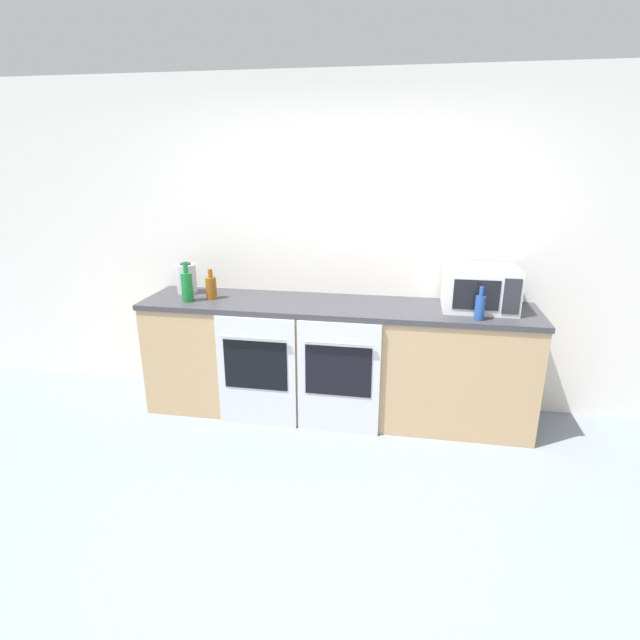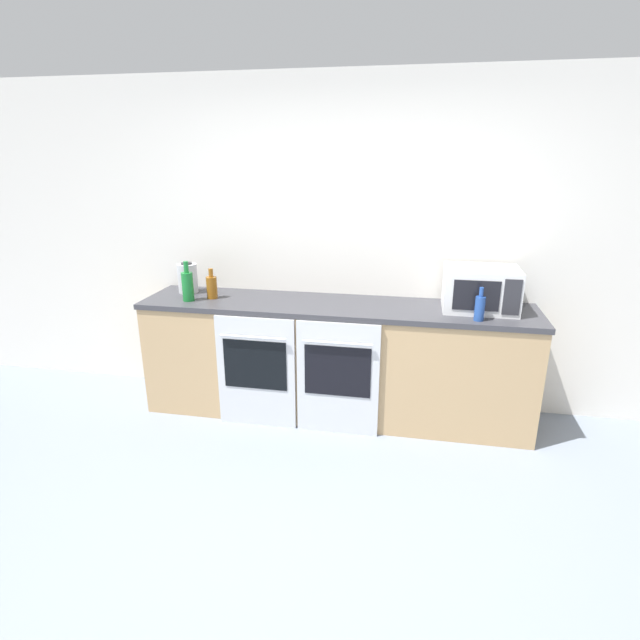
{
  "view_description": "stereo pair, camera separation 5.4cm",
  "coord_description": "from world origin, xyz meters",
  "px_view_note": "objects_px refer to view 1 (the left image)",
  "views": [
    {
      "loc": [
        0.52,
        -1.99,
        2.0
      ],
      "look_at": [
        -0.12,
        1.63,
        0.78
      ],
      "focal_mm": 28.0,
      "sensor_mm": 36.0,
      "label": 1
    },
    {
      "loc": [
        0.57,
        -1.98,
        2.0
      ],
      "look_at": [
        -0.12,
        1.63,
        0.78
      ],
      "focal_mm": 28.0,
      "sensor_mm": 36.0,
      "label": 2
    }
  ],
  "objects_px": {
    "bottle_green": "(187,286)",
    "kettle": "(187,279)",
    "oven_right": "(338,378)",
    "bottle_blue": "(480,307)",
    "oven_left": "(256,372)",
    "bottle_amber": "(211,287)",
    "microwave": "(480,288)"
  },
  "relations": [
    {
      "from": "bottle_green",
      "to": "kettle",
      "type": "bearing_deg",
      "value": 115.1
    },
    {
      "from": "oven_right",
      "to": "bottle_blue",
      "type": "bearing_deg",
      "value": 6.22
    },
    {
      "from": "oven_left",
      "to": "bottle_amber",
      "type": "relative_size",
      "value": 3.67
    },
    {
      "from": "oven_left",
      "to": "bottle_blue",
      "type": "distance_m",
      "value": 1.68
    },
    {
      "from": "microwave",
      "to": "bottle_green",
      "type": "xyz_separation_m",
      "value": [
        -2.2,
        -0.18,
        -0.03
      ]
    },
    {
      "from": "oven_left",
      "to": "bottle_blue",
      "type": "bearing_deg",
      "value": 3.78
    },
    {
      "from": "bottle_blue",
      "to": "oven_left",
      "type": "bearing_deg",
      "value": -176.22
    },
    {
      "from": "oven_right",
      "to": "microwave",
      "type": "bearing_deg",
      "value": 20.56
    },
    {
      "from": "bottle_blue",
      "to": "bottle_amber",
      "type": "distance_m",
      "value": 2.02
    },
    {
      "from": "bottle_green",
      "to": "bottle_amber",
      "type": "relative_size",
      "value": 1.3
    },
    {
      "from": "bottle_green",
      "to": "bottle_amber",
      "type": "height_order",
      "value": "bottle_green"
    },
    {
      "from": "oven_left",
      "to": "kettle",
      "type": "xyz_separation_m",
      "value": [
        -0.7,
        0.42,
        0.59
      ]
    },
    {
      "from": "oven_left",
      "to": "kettle",
      "type": "relative_size",
      "value": 3.51
    },
    {
      "from": "oven_right",
      "to": "oven_left",
      "type": "bearing_deg",
      "value": 180.0
    },
    {
      "from": "bottle_blue",
      "to": "microwave",
      "type": "bearing_deg",
      "value": 84.38
    },
    {
      "from": "oven_left",
      "to": "oven_right",
      "type": "height_order",
      "value": "same"
    },
    {
      "from": "oven_left",
      "to": "bottle_amber",
      "type": "distance_m",
      "value": 0.77
    },
    {
      "from": "microwave",
      "to": "kettle",
      "type": "height_order",
      "value": "microwave"
    },
    {
      "from": "kettle",
      "to": "microwave",
      "type": "bearing_deg",
      "value": -1.27
    },
    {
      "from": "microwave",
      "to": "kettle",
      "type": "bearing_deg",
      "value": 178.73
    },
    {
      "from": "bottle_amber",
      "to": "kettle",
      "type": "bearing_deg",
      "value": 153.65
    },
    {
      "from": "oven_right",
      "to": "bottle_green",
      "type": "relative_size",
      "value": 2.82
    },
    {
      "from": "oven_right",
      "to": "kettle",
      "type": "height_order",
      "value": "kettle"
    },
    {
      "from": "bottle_green",
      "to": "kettle",
      "type": "distance_m",
      "value": 0.26
    },
    {
      "from": "oven_left",
      "to": "bottle_blue",
      "type": "xyz_separation_m",
      "value": [
        1.58,
        0.1,
        0.56
      ]
    },
    {
      "from": "bottle_green",
      "to": "bottle_blue",
      "type": "distance_m",
      "value": 2.17
    },
    {
      "from": "bottle_green",
      "to": "bottle_blue",
      "type": "bearing_deg",
      "value": -2.22
    },
    {
      "from": "oven_right",
      "to": "bottle_green",
      "type": "bearing_deg",
      "value": 171.15
    },
    {
      "from": "bottle_blue",
      "to": "bottle_amber",
      "type": "bearing_deg",
      "value": 174.74
    },
    {
      "from": "bottle_amber",
      "to": "bottle_green",
      "type": "bearing_deg",
      "value": -146.62
    },
    {
      "from": "oven_right",
      "to": "kettle",
      "type": "distance_m",
      "value": 1.51
    },
    {
      "from": "oven_left",
      "to": "bottle_green",
      "type": "height_order",
      "value": "bottle_green"
    }
  ]
}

